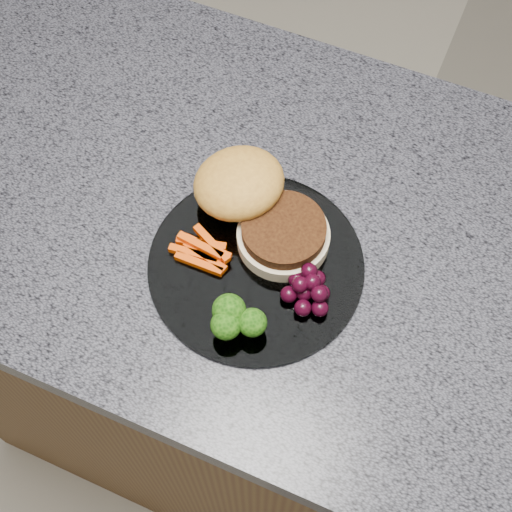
{
  "coord_description": "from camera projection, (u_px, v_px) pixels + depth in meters",
  "views": [
    {
      "loc": [
        0.09,
        -0.43,
        1.66
      ],
      "look_at": [
        -0.06,
        -0.07,
        0.93
      ],
      "focal_mm": 50.0,
      "sensor_mm": 36.0,
      "label": 1
    }
  ],
  "objects": [
    {
      "name": "carrot_sticks",
      "position": [
        203.0,
        251.0,
        0.85
      ],
      "size": [
        0.08,
        0.05,
        0.02
      ],
      "rotation": [
        0.0,
        0.0,
        -0.37
      ],
      "color": "#E84703",
      "rests_on": "plate"
    },
    {
      "name": "island_cabinet",
      "position": [
        304.0,
        365.0,
        1.29
      ],
      "size": [
        1.2,
        0.6,
        0.86
      ],
      "primitive_type": "cube",
      "color": "brown",
      "rests_on": "ground"
    },
    {
      "name": "broccoli",
      "position": [
        234.0,
        318.0,
        0.79
      ],
      "size": [
        0.07,
        0.05,
        0.05
      ],
      "rotation": [
        0.0,
        0.0,
        -0.3
      ],
      "color": "#558831",
      "rests_on": "plate"
    },
    {
      "name": "grape_bunch",
      "position": [
        308.0,
        290.0,
        0.82
      ],
      "size": [
        0.06,
        0.06,
        0.03
      ],
      "rotation": [
        0.0,
        0.0,
        0.16
      ],
      "color": "black",
      "rests_on": "plate"
    },
    {
      "name": "burger",
      "position": [
        254.0,
        203.0,
        0.86
      ],
      "size": [
        0.22,
        0.18,
        0.06
      ],
      "rotation": [
        0.0,
        0.0,
        -0.36
      ],
      "color": "beige",
      "rests_on": "plate"
    },
    {
      "name": "countertop",
      "position": [
        326.0,
        244.0,
        0.89
      ],
      "size": [
        1.2,
        0.6,
        0.04
      ],
      "primitive_type": "cube",
      "color": "#52525C",
      "rests_on": "island_cabinet"
    },
    {
      "name": "plate",
      "position": [
        256.0,
        265.0,
        0.85
      ],
      "size": [
        0.26,
        0.26,
        0.01
      ],
      "primitive_type": "cylinder",
      "color": "white",
      "rests_on": "countertop"
    }
  ]
}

